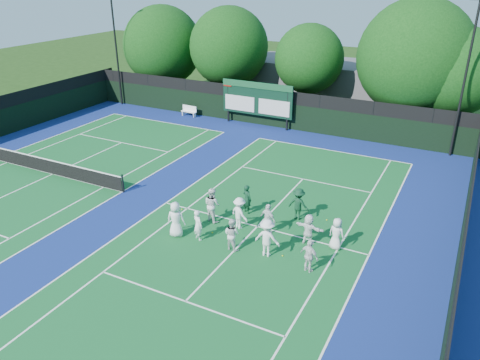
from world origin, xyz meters
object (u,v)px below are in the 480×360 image
at_px(scoreboard, 257,99).
at_px(coach_left, 247,199).
at_px(bench, 189,111).
at_px(tennis_net, 52,167).

distance_m(scoreboard, coach_left, 14.82).
bearing_deg(bench, coach_left, -47.48).
bearing_deg(scoreboard, coach_left, -66.40).
relative_size(scoreboard, tennis_net, 0.53).
bearing_deg(bench, scoreboard, 2.01).
height_order(bench, coach_left, coach_left).
height_order(tennis_net, bench, tennis_net).
distance_m(scoreboard, tennis_net, 16.26).
relative_size(scoreboard, bench, 4.14).
relative_size(scoreboard, coach_left, 3.81).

